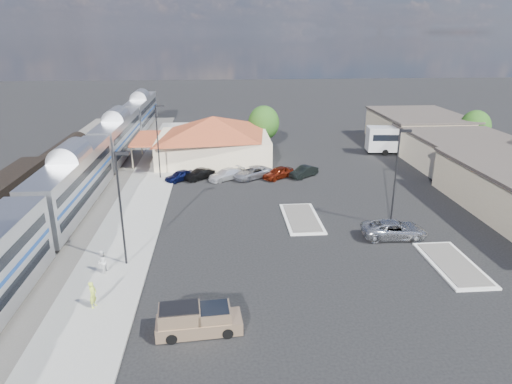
{
  "coord_description": "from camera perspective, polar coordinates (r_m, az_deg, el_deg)",
  "views": [
    {
      "loc": [
        -3.56,
        -37.87,
        16.91
      ],
      "look_at": [
        -0.37,
        2.24,
        2.8
      ],
      "focal_mm": 32.0,
      "sensor_mm": 36.0,
      "label": 1
    }
  ],
  "objects": [
    {
      "name": "ground",
      "position": [
        41.62,
        0.75,
        -4.65
      ],
      "size": [
        280.0,
        280.0,
        0.0
      ],
      "primitive_type": "plane",
      "color": "black",
      "rests_on": "ground"
    },
    {
      "name": "railbed",
      "position": [
        51.88,
        -23.91,
        -1.36
      ],
      "size": [
        16.0,
        100.0,
        0.12
      ],
      "primitive_type": "cube",
      "color": "#4C4944",
      "rests_on": "ground"
    },
    {
      "name": "platform",
      "position": [
        47.73,
        -14.44,
        -1.95
      ],
      "size": [
        5.5,
        92.0,
        0.18
      ],
      "primitive_type": "cube",
      "color": "gray",
      "rests_on": "ground"
    },
    {
      "name": "passenger_train",
      "position": [
        48.12,
        -21.79,
        0.94
      ],
      "size": [
        3.0,
        104.0,
        5.55
      ],
      "color": "silver",
      "rests_on": "ground"
    },
    {
      "name": "freight_cars",
      "position": [
        50.22,
        -28.31,
        -0.43
      ],
      "size": [
        2.8,
        46.0,
        4.0
      ],
      "color": "black",
      "rests_on": "ground"
    },
    {
      "name": "station_depot",
      "position": [
        63.39,
        -5.38,
        6.69
      ],
      "size": [
        18.35,
        12.24,
        6.2
      ],
      "color": "beige",
      "rests_on": "ground"
    },
    {
      "name": "buildings_east",
      "position": [
        62.69,
        25.9,
        3.86
      ],
      "size": [
        14.4,
        51.4,
        4.8
      ],
      "color": "#C6B28C",
      "rests_on": "ground"
    },
    {
      "name": "traffic_island_south",
      "position": [
        43.92,
        5.72,
        -3.28
      ],
      "size": [
        3.3,
        7.5,
        0.21
      ],
      "color": "silver",
      "rests_on": "ground"
    },
    {
      "name": "traffic_island_north",
      "position": [
        38.51,
        23.4,
        -8.28
      ],
      "size": [
        3.3,
        7.5,
        0.21
      ],
      "color": "silver",
      "rests_on": "ground"
    },
    {
      "name": "lamp_plat_s",
      "position": [
        34.69,
        -16.5,
        -0.99
      ],
      "size": [
        1.08,
        0.25,
        9.0
      ],
      "color": "black",
      "rests_on": "ground"
    },
    {
      "name": "lamp_plat_n",
      "position": [
        55.58,
        -12.13,
        6.88
      ],
      "size": [
        1.08,
        0.25,
        9.0
      ],
      "color": "black",
      "rests_on": "ground"
    },
    {
      "name": "lamp_lot",
      "position": [
        42.58,
        17.24,
        2.67
      ],
      "size": [
        1.08,
        0.25,
        9.0
      ],
      "color": "black",
      "rests_on": "ground"
    },
    {
      "name": "tree_east_c",
      "position": [
        75.25,
        25.71,
        7.37
      ],
      "size": [
        4.41,
        4.41,
        6.21
      ],
      "color": "#382314",
      "rests_on": "ground"
    },
    {
      "name": "tree_depot",
      "position": [
        69.39,
        0.97,
        8.62
      ],
      "size": [
        4.71,
        4.71,
        6.63
      ],
      "color": "#382314",
      "rests_on": "ground"
    },
    {
      "name": "pickup_truck",
      "position": [
        28.21,
        -7.14,
        -15.61
      ],
      "size": [
        5.18,
        2.23,
        1.74
      ],
      "rotation": [
        0.0,
        0.0,
        1.65
      ],
      "color": "tan",
      "rests_on": "ground"
    },
    {
      "name": "suv",
      "position": [
        41.4,
        16.91,
        -4.5
      ],
      "size": [
        5.73,
        2.89,
        1.56
      ],
      "primitive_type": "imported",
      "rotation": [
        0.0,
        0.0,
        1.52
      ],
      "color": "#9C9EA4",
      "rests_on": "ground"
    },
    {
      "name": "coach_bus",
      "position": [
        70.67,
        18.64,
        6.36
      ],
      "size": [
        12.48,
        3.83,
        3.94
      ],
      "rotation": [
        0.0,
        0.0,
        1.47
      ],
      "color": "white",
      "rests_on": "ground"
    },
    {
      "name": "person_a",
      "position": [
        31.63,
        -19.72,
        -11.97
      ],
      "size": [
        0.57,
        0.74,
        1.8
      ],
      "primitive_type": "imported",
      "rotation": [
        0.0,
        0.0,
        1.35
      ],
      "color": "#C2DC44",
      "rests_on": "platform"
    },
    {
      "name": "person_b",
      "position": [
        35.53,
        -18.74,
        -8.26
      ],
      "size": [
        0.85,
        0.99,
        1.78
      ],
      "primitive_type": "imported",
      "rotation": [
        0.0,
        0.0,
        -1.79
      ],
      "color": "silver",
      "rests_on": "platform"
    },
    {
      "name": "parked_car_a",
      "position": [
        55.57,
        -9.45,
        2.04
      ],
      "size": [
        3.94,
        3.56,
        1.3
      ],
      "primitive_type": "imported",
      "rotation": [
        0.0,
        0.0,
        -0.9
      ],
      "color": "#0B1139",
      "rests_on": "ground"
    },
    {
      "name": "parked_car_b",
      "position": [
        55.7,
        -7.08,
        2.19
      ],
      "size": [
        3.88,
        3.54,
        1.29
      ],
      "primitive_type": "imported",
      "rotation": [
        0.0,
        0.0,
        -0.88
      ],
      "color": "black",
      "rests_on": "ground"
    },
    {
      "name": "parked_car_c",
      "position": [
        55.34,
        -3.78,
        2.22
      ],
      "size": [
        4.89,
        4.09,
        1.34
      ],
      "primitive_type": "imported",
      "rotation": [
        0.0,
        0.0,
        -0.99
      ],
      "color": "white",
      "rests_on": "ground"
    },
    {
      "name": "parked_car_d",
      "position": [
        55.74,
        -0.5,
        2.44
      ],
      "size": [
        5.61,
        4.85,
        1.43
      ],
      "primitive_type": "imported",
      "rotation": [
        0.0,
        0.0,
        -0.98
      ],
      "color": "#919299",
      "rests_on": "ground"
    },
    {
      "name": "parked_car_e",
      "position": [
        55.76,
        2.81,
        2.42
      ],
      "size": [
        4.38,
        3.88,
        1.43
      ],
      "primitive_type": "imported",
      "rotation": [
        0.0,
        0.0,
        -0.93
      ],
      "color": "maroon",
      "rests_on": "ground"
    },
    {
      "name": "parked_car_f",
      "position": [
        56.54,
        5.99,
        2.53
      ],
      "size": [
        4.05,
        3.69,
        1.34
      ],
      "primitive_type": "imported",
      "rotation": [
        0.0,
        0.0,
        -0.88
      ],
      "color": "black",
      "rests_on": "ground"
    }
  ]
}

